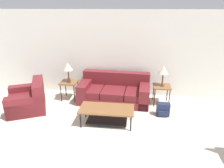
% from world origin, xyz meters
% --- Properties ---
extents(wall_back, '(9.09, 0.06, 2.60)m').
position_xyz_m(wall_back, '(0.00, 4.74, 1.30)').
color(wall_back, silver).
rests_on(wall_back, ground_plane).
extents(couch, '(2.09, 1.10, 0.82)m').
position_xyz_m(couch, '(-0.13, 4.15, 0.29)').
color(couch, maroon).
rests_on(couch, ground_plane).
extents(armchair, '(1.32, 1.38, 0.80)m').
position_xyz_m(armchair, '(-2.42, 3.34, 0.28)').
color(armchair, maroon).
rests_on(armchair, ground_plane).
extents(coffee_table, '(1.29, 0.61, 0.42)m').
position_xyz_m(coffee_table, '(-0.17, 2.86, 0.31)').
color(coffee_table, brown).
rests_on(coffee_table, ground_plane).
extents(side_table_left, '(0.49, 0.49, 0.57)m').
position_xyz_m(side_table_left, '(-1.50, 4.11, 0.50)').
color(side_table_left, brown).
rests_on(side_table_left, ground_plane).
extents(side_table_right, '(0.49, 0.49, 0.57)m').
position_xyz_m(side_table_right, '(1.23, 4.11, 0.50)').
color(side_table_right, brown).
rests_on(side_table_right, ground_plane).
extents(table_lamp_left, '(0.28, 0.28, 0.58)m').
position_xyz_m(table_lamp_left, '(-1.50, 4.11, 1.02)').
color(table_lamp_left, '#472D1E').
rests_on(table_lamp_left, side_table_left).
extents(table_lamp_right, '(0.28, 0.28, 0.58)m').
position_xyz_m(table_lamp_right, '(1.23, 4.11, 1.02)').
color(table_lamp_right, '#472D1E').
rests_on(table_lamp_right, side_table_right).
extents(backpack, '(0.33, 0.25, 0.35)m').
position_xyz_m(backpack, '(1.22, 3.42, 0.17)').
color(backpack, '#1E2847').
rests_on(backpack, ground_plane).
extents(picture_frame, '(0.10, 0.04, 0.13)m').
position_xyz_m(picture_frame, '(-1.48, 4.04, 0.63)').
color(picture_frame, '#4C3828').
rests_on(picture_frame, side_table_left).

